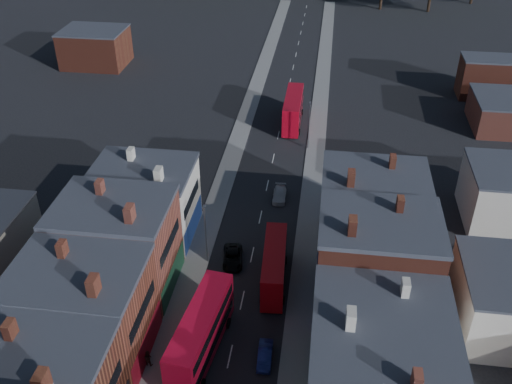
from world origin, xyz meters
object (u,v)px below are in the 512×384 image
(bus_0, at_px, (201,333))
(car_1, at_px, (265,355))
(bus_1, at_px, (274,266))
(car_2, at_px, (233,257))
(car_3, at_px, (279,195))
(ped_1, at_px, (148,358))
(bus_2, at_px, (293,109))

(bus_0, height_order, car_1, bus_0)
(bus_0, distance_m, bus_1, 12.86)
(car_1, distance_m, car_2, 15.39)
(car_3, distance_m, ped_1, 32.46)
(bus_1, xyz_separation_m, ped_1, (-10.86, -13.55, -1.47))
(car_2, xyz_separation_m, ped_1, (-5.56, -16.50, 0.33))
(bus_1, bearing_deg, car_2, 148.02)
(car_1, bearing_deg, car_2, 109.17)
(bus_0, distance_m, car_3, 29.28)
(bus_0, xyz_separation_m, bus_2, (4.85, 52.44, -0.08))
(bus_0, relative_size, car_2, 2.58)
(car_2, bearing_deg, car_3, 65.89)
(bus_0, xyz_separation_m, ped_1, (-4.89, -2.17, -1.90))
(bus_0, height_order, ped_1, bus_0)
(bus_1, relative_size, car_3, 2.42)
(car_3, relative_size, ped_1, 2.49)
(bus_2, xyz_separation_m, car_1, (1.46, -52.43, -2.19))
(bus_2, height_order, car_1, bus_2)
(car_3, bearing_deg, car_2, -107.69)
(ped_1, bearing_deg, car_2, -100.43)
(car_1, xyz_separation_m, car_2, (-5.64, 14.32, 0.04))
(bus_2, height_order, ped_1, bus_2)
(bus_0, bearing_deg, car_2, 94.69)
(bus_2, bearing_deg, bus_1, -88.50)
(ped_1, bearing_deg, bus_0, -147.80)
(bus_1, bearing_deg, ped_1, -131.66)
(bus_0, distance_m, car_2, 14.51)
(car_1, xyz_separation_m, ped_1, (-11.20, -2.18, 0.37))
(bus_2, bearing_deg, ped_1, -100.18)
(car_3, bearing_deg, bus_0, -101.07)
(car_1, height_order, car_3, car_1)
(car_2, relative_size, ped_1, 2.76)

